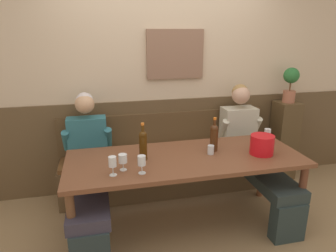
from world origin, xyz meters
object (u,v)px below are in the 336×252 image
object	(u,v)px
dining_table	(186,164)
person_right_seat	(88,166)
ice_bucket	(262,145)
wine_bottle_clear_water	(143,144)
wine_glass_mid_left	(267,133)
water_tumbler_left	(211,150)
person_left_seat	(251,147)
wine_glass_right_end	(123,159)
wine_glass_near_bucket	(113,163)
potted_plant	(291,82)
wine_glass_center_front	(142,162)
wine_bottle_green_tall	(214,137)
wall_bench	(168,169)

from	to	relation	value
dining_table	person_right_seat	distance (m)	0.96
ice_bucket	wine_bottle_clear_water	distance (m)	1.13
wine_glass_mid_left	water_tumbler_left	distance (m)	0.71
person_left_seat	wine_glass_right_end	bearing A→B (deg)	-160.90
person_right_seat	ice_bucket	distance (m)	1.69
person_right_seat	wine_glass_near_bucket	size ratio (longest dim) A/B	7.99
person_right_seat	potted_plant	xyz separation A→B (m)	(2.45, 0.44, 0.67)
wine_glass_center_front	wine_bottle_green_tall	bearing A→B (deg)	23.86
ice_bucket	potted_plant	world-z (taller)	potted_plant
ice_bucket	wine_glass_near_bucket	xyz separation A→B (m)	(-1.41, -0.14, 0.02)
person_left_seat	wine_glass_right_end	size ratio (longest dim) A/B	9.27
wall_bench	dining_table	distance (m)	0.82
wine_bottle_green_tall	dining_table	bearing A→B (deg)	-164.70
wall_bench	person_left_seat	xyz separation A→B (m)	(0.87, -0.36, 0.35)
wine_glass_right_end	potted_plant	world-z (taller)	potted_plant
wine_glass_near_bucket	water_tumbler_left	distance (m)	0.97
wine_bottle_green_tall	water_tumbler_left	bearing A→B (deg)	-126.77
wall_bench	wine_bottle_green_tall	xyz separation A→B (m)	(0.31, -0.63, 0.61)
wine_bottle_clear_water	person_right_seat	bearing A→B (deg)	150.64
wine_glass_center_front	wine_glass_right_end	world-z (taller)	wine_glass_center_front
wine_bottle_green_tall	wine_bottle_clear_water	bearing A→B (deg)	-175.45
wine_bottle_green_tall	wine_glass_near_bucket	world-z (taller)	wine_bottle_green_tall
wine_glass_mid_left	person_left_seat	bearing A→B (deg)	111.62
wine_glass_near_bucket	wine_bottle_clear_water	bearing A→B (deg)	42.20
person_right_seat	wine_glass_mid_left	xyz separation A→B (m)	(1.84, -0.14, 0.25)
wine_glass_mid_left	water_tumbler_left	size ratio (longest dim) A/B	1.68
wine_glass_right_end	wine_glass_mid_left	bearing A→B (deg)	12.01
ice_bucket	wine_bottle_clear_water	bearing A→B (deg)	173.56
wall_bench	ice_bucket	bearing A→B (deg)	-48.46
wine_glass_right_end	person_right_seat	bearing A→B (deg)	123.37
wine_bottle_green_tall	potted_plant	size ratio (longest dim) A/B	0.78
wall_bench	potted_plant	world-z (taller)	potted_plant
wall_bench	wine_glass_near_bucket	world-z (taller)	wall_bench
wine_bottle_green_tall	wine_glass_center_front	xyz separation A→B (m)	(-0.76, -0.34, -0.04)
person_right_seat	wine_glass_near_bucket	xyz separation A→B (m)	(0.22, -0.55, 0.26)
wine_glass_mid_left	potted_plant	bearing A→B (deg)	43.53
dining_table	ice_bucket	xyz separation A→B (m)	(0.72, -0.10, 0.17)
ice_bucket	potted_plant	bearing A→B (deg)	45.82
person_right_seat	wine_glass_center_front	xyz separation A→B (m)	(0.45, -0.57, 0.25)
person_right_seat	wine_bottle_green_tall	bearing A→B (deg)	-10.74
wine_glass_near_bucket	wine_glass_center_front	distance (m)	0.24
person_left_seat	wine_glass_mid_left	bearing A→B (deg)	-68.38
wine_bottle_green_tall	potted_plant	xyz separation A→B (m)	(1.24, 0.67, 0.38)
wall_bench	potted_plant	size ratio (longest dim) A/B	5.81
person_right_seat	water_tumbler_left	xyz separation A→B (m)	(1.15, -0.31, 0.19)
wine_bottle_clear_water	wine_glass_center_front	xyz separation A→B (m)	(-0.05, -0.28, -0.04)
person_right_seat	wine_glass_mid_left	size ratio (longest dim) A/B	8.82
person_right_seat	water_tumbler_left	size ratio (longest dim) A/B	14.86
wine_glass_center_front	wine_glass_right_end	xyz separation A→B (m)	(-0.15, 0.10, -0.00)
water_tumbler_left	wine_bottle_green_tall	bearing A→B (deg)	53.23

